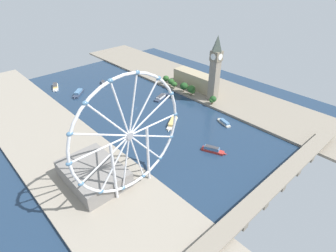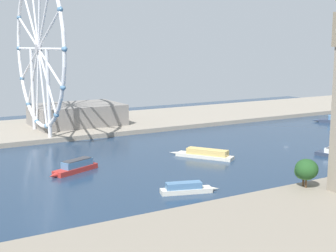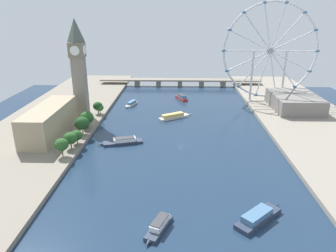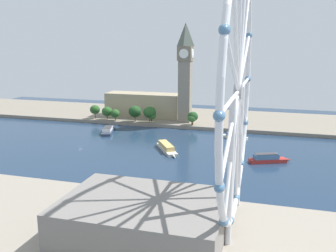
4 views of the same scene
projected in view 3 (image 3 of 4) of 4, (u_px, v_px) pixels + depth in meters
ground_plane at (181, 145)px, 244.78m from camera, size 407.50×407.50×0.00m
riverbank_left at (29, 141)px, 247.91m from camera, size 90.00×520.00×3.00m
clock_tower at (79, 68)px, 285.01m from camera, size 13.57×13.57×88.96m
parliament_block at (50, 121)px, 255.03m from camera, size 22.00×74.09×22.90m
tree_row_embankment at (84, 122)px, 261.78m from camera, size 12.76×105.87×14.61m
ferris_wheel at (270, 52)px, 337.86m from camera, size 103.60×3.20×104.83m
riverside_hall at (294, 102)px, 323.27m from camera, size 43.52×61.28×14.75m
river_bridge at (180, 81)px, 436.56m from camera, size 219.50×15.19×9.04m
tour_boat_0 at (181, 97)px, 370.43m from camera, size 14.91×27.15×5.91m
tour_boat_1 at (258, 217)px, 156.24m from camera, size 28.33×26.99×5.49m
tour_boat_2 at (159, 226)px, 149.63m from camera, size 13.16×23.63×5.25m
tour_boat_4 at (174, 116)px, 305.36m from camera, size 33.28×23.29×4.86m
tour_boat_5 at (131, 104)px, 346.94m from camera, size 11.51×24.54×4.53m
tour_boat_6 at (123, 141)px, 247.23m from camera, size 35.40×16.28×4.81m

